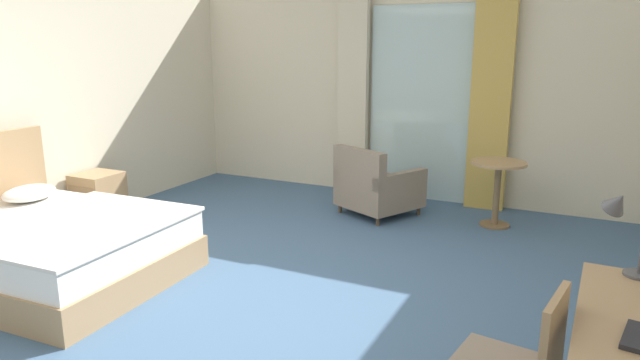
% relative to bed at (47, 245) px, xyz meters
% --- Properties ---
extents(ground, '(6.50, 7.70, 0.10)m').
position_rel_bed_xyz_m(ground, '(1.82, 0.37, -0.34)').
color(ground, '#426084').
extents(wall_back, '(6.10, 0.12, 2.74)m').
position_rel_bed_xyz_m(wall_back, '(1.82, 3.96, 1.08)').
color(wall_back, beige).
rests_on(wall_back, ground).
extents(balcony_glass_door, '(1.30, 0.02, 2.41)m').
position_rel_bed_xyz_m(balcony_glass_door, '(2.07, 3.88, 0.91)').
color(balcony_glass_door, silver).
rests_on(balcony_glass_door, ground).
extents(curtain_panel_left, '(0.39, 0.10, 2.61)m').
position_rel_bed_xyz_m(curtain_panel_left, '(1.20, 3.78, 1.01)').
color(curtain_panel_left, beige).
rests_on(curtain_panel_left, ground).
extents(curtain_panel_right, '(0.46, 0.10, 2.61)m').
position_rel_bed_xyz_m(curtain_panel_right, '(2.94, 3.78, 1.01)').
color(curtain_panel_right, tan).
rests_on(curtain_panel_right, ground).
extents(bed, '(2.09, 1.71, 1.15)m').
position_rel_bed_xyz_m(bed, '(0.00, 0.00, 0.00)').
color(bed, tan).
rests_on(bed, ground).
extents(nightstand, '(0.44, 0.46, 0.55)m').
position_rel_bed_xyz_m(nightstand, '(-0.85, 1.35, -0.02)').
color(nightstand, tan).
rests_on(nightstand, ground).
extents(writing_desk, '(0.58, 1.27, 0.75)m').
position_rel_bed_xyz_m(writing_desk, '(4.34, -0.30, 0.36)').
color(writing_desk, tan).
rests_on(writing_desk, ground).
extents(desk_lamp, '(0.30, 0.28, 0.46)m').
position_rel_bed_xyz_m(desk_lamp, '(4.24, 0.34, 0.75)').
color(desk_lamp, '#4C4C51').
rests_on(desk_lamp, writing_desk).
extents(armchair_by_window, '(1.02, 1.03, 0.81)m').
position_rel_bed_xyz_m(armchair_by_window, '(1.86, 2.95, 0.03)').
color(armchair_by_window, gray).
rests_on(armchair_by_window, ground).
extents(round_cafe_table, '(0.58, 0.58, 0.72)m').
position_rel_bed_xyz_m(round_cafe_table, '(3.18, 3.13, 0.23)').
color(round_cafe_table, tan).
rests_on(round_cafe_table, ground).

